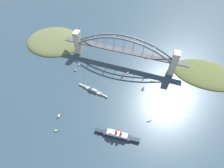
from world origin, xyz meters
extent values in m
plane|color=#283D4C|center=(0.00, 0.00, 0.00)|extent=(1400.00, 1400.00, 0.00)
cube|color=#BCB29E|center=(-112.60, 0.00, 29.28)|extent=(13.35, 17.96, 58.56)
cube|color=#BCB29E|center=(112.60, 0.00, 29.28)|extent=(13.35, 17.96, 58.56)
cube|color=#47474C|center=(0.00, 0.00, 32.98)|extent=(211.84, 14.27, 2.40)
cube|color=#47474C|center=(-131.27, 0.00, 32.98)|extent=(24.00, 14.27, 2.40)
cube|color=#47474C|center=(131.27, 0.00, 32.98)|extent=(24.00, 14.27, 2.40)
cube|color=slate|center=(-98.33, -6.42, 39.50)|extent=(23.49, 1.80, 15.77)
cube|color=slate|center=(-76.48, -6.42, 51.07)|extent=(23.20, 1.80, 13.03)
cube|color=slate|center=(-54.63, -6.42, 59.75)|extent=(22.86, 1.80, 10.27)
cube|color=slate|center=(-32.78, -6.42, 65.54)|extent=(22.48, 1.80, 7.48)
cube|color=slate|center=(-10.93, -6.42, 68.43)|extent=(22.06, 1.80, 4.64)
cube|color=slate|center=(10.93, -6.42, 68.43)|extent=(22.06, 1.80, 4.64)
cube|color=slate|center=(32.78, -6.42, 65.54)|extent=(22.48, 1.80, 7.48)
cube|color=slate|center=(54.63, -6.42, 59.75)|extent=(22.86, 1.80, 10.27)
cube|color=slate|center=(76.48, -6.42, 51.07)|extent=(23.20, 1.80, 13.03)
cube|color=slate|center=(98.33, -6.42, 39.50)|extent=(23.49, 1.80, 15.77)
cube|color=slate|center=(-98.33, 6.42, 39.50)|extent=(23.49, 1.80, 15.77)
cube|color=slate|center=(-76.48, 6.42, 51.07)|extent=(23.20, 1.80, 13.03)
cube|color=slate|center=(-54.63, 6.42, 59.75)|extent=(22.86, 1.80, 10.27)
cube|color=slate|center=(-32.78, 6.42, 65.54)|extent=(22.48, 1.80, 7.48)
cube|color=slate|center=(-10.93, 6.42, 68.43)|extent=(22.06, 1.80, 4.64)
cube|color=slate|center=(10.93, 6.42, 68.43)|extent=(22.06, 1.80, 4.64)
cube|color=slate|center=(32.78, 6.42, 65.54)|extent=(22.48, 1.80, 7.48)
cube|color=slate|center=(54.63, 6.42, 59.75)|extent=(22.86, 1.80, 10.27)
cube|color=slate|center=(76.48, 6.42, 51.07)|extent=(23.20, 1.80, 13.03)
cube|color=slate|center=(98.33, 6.42, 39.50)|extent=(23.49, 1.80, 15.77)
cube|color=slate|center=(-109.26, 0.00, 32.98)|extent=(1.40, 12.84, 1.40)
cube|color=slate|center=(-65.55, 0.00, 56.14)|extent=(1.40, 12.84, 1.40)
cube|color=slate|center=(-21.85, 0.00, 67.71)|extent=(1.40, 12.84, 1.40)
cube|color=slate|center=(21.85, 0.00, 67.71)|extent=(1.40, 12.84, 1.40)
cube|color=slate|center=(65.55, 0.00, 56.14)|extent=(1.40, 12.84, 1.40)
cube|color=slate|center=(109.26, 0.00, 32.98)|extent=(1.40, 12.84, 1.40)
cylinder|color=slate|center=(-87.41, -6.42, 40.10)|extent=(0.56, 0.56, 11.82)
cylinder|color=slate|center=(-87.41, 6.42, 40.10)|extent=(0.56, 0.56, 11.82)
cylinder|color=slate|center=(-65.55, -6.42, 45.16)|extent=(0.56, 0.56, 21.95)
cylinder|color=slate|center=(-65.55, 6.42, 45.16)|extent=(0.56, 0.56, 21.95)
cylinder|color=slate|center=(-43.70, -6.42, 48.78)|extent=(0.56, 0.56, 29.19)
cylinder|color=slate|center=(-43.70, 6.42, 48.78)|extent=(0.56, 0.56, 29.19)
cylinder|color=slate|center=(-21.85, -6.42, 50.95)|extent=(0.56, 0.56, 33.53)
cylinder|color=slate|center=(-21.85, 6.42, 50.95)|extent=(0.56, 0.56, 33.53)
cylinder|color=slate|center=(0.00, -6.42, 51.67)|extent=(0.56, 0.56, 34.97)
cylinder|color=slate|center=(0.00, 6.42, 51.67)|extent=(0.56, 0.56, 34.97)
cylinder|color=slate|center=(21.85, -6.42, 50.95)|extent=(0.56, 0.56, 33.53)
cylinder|color=slate|center=(21.85, 6.42, 50.95)|extent=(0.56, 0.56, 33.53)
cylinder|color=slate|center=(43.70, -6.42, 48.78)|extent=(0.56, 0.56, 29.19)
cylinder|color=slate|center=(43.70, 6.42, 48.78)|extent=(0.56, 0.56, 29.19)
cylinder|color=slate|center=(65.55, -6.42, 45.16)|extent=(0.56, 0.56, 21.95)
cylinder|color=slate|center=(65.55, 6.42, 45.16)|extent=(0.56, 0.56, 21.95)
cylinder|color=slate|center=(87.41, -6.42, 40.10)|extent=(0.56, 0.56, 11.82)
cylinder|color=slate|center=(87.41, 6.42, 40.10)|extent=(0.56, 0.56, 11.82)
ellipsoid|color=#4C562D|center=(-189.69, -19.88, 0.00)|extent=(149.72, 93.06, 17.13)
ellipsoid|color=#756B5B|center=(-223.37, -45.47, 0.00)|extent=(52.40, 27.92, 9.42)
ellipsoid|color=#515B38|center=(195.23, -17.34, 0.00)|extent=(149.42, 127.20, 25.31)
ellipsoid|color=#756B5B|center=(161.61, -52.32, 0.00)|extent=(52.30, 38.16, 13.92)
cube|color=#1E2333|center=(-43.22, 181.74, 2.78)|extent=(47.69, 13.04, 5.55)
cube|color=#1E2333|center=(-11.89, 183.96, 2.78)|extent=(16.04, 6.45, 5.55)
cube|color=#1E2333|center=(-74.55, 179.52, 2.78)|extent=(16.12, 7.52, 5.55)
cube|color=white|center=(-43.22, 181.74, 8.65)|extent=(35.83, 10.75, 6.19)
cube|color=white|center=(-33.53, 182.42, 13.35)|extent=(8.27, 7.83, 3.20)
cylinder|color=red|center=(-41.46, 181.86, 15.94)|extent=(4.38, 4.38, 8.40)
cylinder|color=red|center=(-49.39, 181.30, 15.94)|extent=(4.38, 4.38, 8.40)
cylinder|color=tan|center=(-13.85, 183.82, 10.55)|extent=(0.50, 0.50, 10.00)
cube|color=gray|center=(33.51, 104.11, 1.60)|extent=(42.25, 14.12, 3.19)
cube|color=gray|center=(6.14, 109.52, 1.60)|extent=(14.22, 5.41, 3.19)
cube|color=gray|center=(60.89, 98.70, 1.60)|extent=(14.33, 5.94, 3.19)
cube|color=gray|center=(33.51, 104.11, 5.09)|extent=(21.48, 8.86, 3.80)
cylinder|color=gray|center=(14.69, 107.83, 4.29)|extent=(4.28, 4.28, 2.20)
cylinder|color=gray|center=(52.34, 100.39, 4.29)|extent=(4.28, 4.28, 2.20)
cylinder|color=gray|center=(33.51, 104.11, 11.99)|extent=(0.60, 0.60, 10.00)
cylinder|color=#4C4C51|center=(37.62, 103.30, 9.19)|extent=(3.36, 3.36, 4.40)
cylinder|color=#B7B7B2|center=(-51.62, -30.04, 0.45)|extent=(6.25, 3.09, 0.90)
cylinder|color=#B7B7B2|center=(-50.50, -32.98, 0.45)|extent=(6.25, 3.09, 0.90)
cylinder|color=black|center=(-51.62, -30.04, 1.45)|extent=(0.14, 0.14, 1.10)
cylinder|color=black|center=(-50.50, -32.98, 1.45)|extent=(0.14, 0.14, 1.10)
ellipsoid|color=gold|center=(-51.06, -31.51, 2.60)|extent=(8.06, 4.02, 1.21)
cylinder|color=black|center=(-47.62, -30.21, 2.60)|extent=(1.16, 1.36, 1.15)
cube|color=gold|center=(-50.11, -31.15, 3.12)|extent=(4.79, 9.05, 0.20)
cube|color=gold|center=(-54.42, -32.79, 2.72)|extent=(2.25, 3.60, 0.12)
cube|color=black|center=(-54.42, -32.79, 3.96)|extent=(1.07, 0.50, 1.50)
cube|color=black|center=(94.26, 63.77, 0.44)|extent=(3.46, 5.98, 0.88)
cube|color=black|center=(94.76, 67.51, 0.44)|extent=(1.47, 2.03, 0.88)
cube|color=black|center=(93.76, 60.03, 0.44)|extent=(1.71, 2.07, 0.88)
cylinder|color=tan|center=(94.32, 64.24, 5.10)|extent=(0.16, 0.16, 8.44)
cone|color=white|center=(94.10, 62.60, 4.68)|extent=(5.83, 5.83, 6.76)
cube|color=silver|center=(94.22, 43.07, 0.50)|extent=(5.99, 6.59, 1.01)
cube|color=silver|center=(91.64, 39.79, 0.50)|extent=(2.25, 2.39, 1.01)
cube|color=silver|center=(96.80, 46.35, 0.50)|extent=(2.44, 2.54, 1.01)
cylinder|color=tan|center=(93.90, 42.66, 5.65)|extent=(0.16, 0.16, 9.28)
cone|color=white|center=(95.03, 44.10, 5.18)|extent=(8.05, 8.05, 7.43)
cube|color=#2D6B3D|center=(62.00, 207.04, 0.53)|extent=(7.08, 5.43, 1.06)
cube|color=#2D6B3D|center=(65.91, 209.17, 0.53)|extent=(2.62, 2.29, 1.06)
cube|color=#2D6B3D|center=(58.09, 204.90, 0.53)|extent=(2.76, 2.54, 1.06)
cube|color=beige|center=(61.27, 206.64, 1.69)|extent=(3.90, 3.38, 1.27)
cube|color=brown|center=(-64.10, 65.38, 0.40)|extent=(4.29, 6.69, 0.81)
cube|color=brown|center=(-64.97, 61.34, 0.40)|extent=(1.78, 2.31, 0.81)
cube|color=brown|center=(-63.24, 69.41, 0.40)|extent=(2.05, 2.36, 0.81)
cylinder|color=tan|center=(-64.21, 64.87, 5.90)|extent=(0.16, 0.16, 10.19)
cone|color=silver|center=(-63.83, 66.64, 5.39)|extent=(6.74, 6.74, 8.15)
cube|color=brown|center=(-21.88, 31.96, 0.57)|extent=(4.18, 7.65, 1.14)
cube|color=brown|center=(-20.78, 36.66, 0.57)|extent=(1.94, 2.68, 1.14)
cube|color=brown|center=(-22.99, 27.25, 0.57)|extent=(2.22, 2.74, 1.14)
cube|color=beige|center=(-22.09, 31.08, 1.79)|extent=(2.85, 4.00, 1.32)
cube|color=gold|center=(71.64, 179.13, 0.46)|extent=(2.78, 5.86, 0.92)
cube|color=gold|center=(71.95, 175.35, 0.46)|extent=(1.20, 1.98, 0.92)
cube|color=gold|center=(71.33, 182.91, 0.46)|extent=(1.40, 1.99, 0.92)
cylinder|color=tan|center=(71.68, 178.66, 5.04)|extent=(0.16, 0.16, 8.24)
cone|color=white|center=(71.54, 180.31, 4.63)|extent=(5.63, 5.63, 6.60)
cube|color=gold|center=(-76.29, 40.16, 0.47)|extent=(6.91, 6.21, 0.94)
cube|color=gold|center=(-79.98, 37.14, 0.47)|extent=(2.60, 2.43, 0.94)
cube|color=gold|center=(-72.59, 43.18, 0.47)|extent=(2.75, 2.62, 0.94)
cube|color=beige|center=(-75.59, 40.72, 1.55)|extent=(3.87, 3.61, 1.22)
cube|color=black|center=(-90.29, 135.71, 0.58)|extent=(4.92, 5.02, 1.15)
cube|color=black|center=(-92.73, 133.16, 0.58)|extent=(1.91, 1.94, 1.15)
cube|color=black|center=(-87.84, 138.25, 0.58)|extent=(2.05, 2.07, 1.15)
cube|color=beige|center=(-89.83, 136.18, 1.77)|extent=(2.84, 2.87, 1.23)
cone|color=red|center=(3.21, 44.91, 1.10)|extent=(2.20, 2.20, 2.20)
sphere|color=#F2E566|center=(3.21, 44.91, 2.50)|extent=(0.50, 0.50, 0.50)
camera|label=1|loc=(-74.28, 301.57, 291.90)|focal=28.29mm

